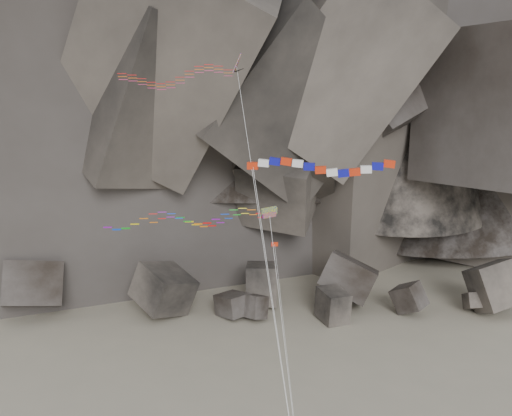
{
  "coord_description": "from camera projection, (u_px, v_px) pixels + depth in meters",
  "views": [
    {
      "loc": [
        -1.86,
        -41.36,
        28.81
      ],
      "look_at": [
        1.15,
        6.0,
        19.57
      ],
      "focal_mm": 40.0,
      "sensor_mm": 36.0,
      "label": 1
    }
  ],
  "objects": [
    {
      "name": "headland",
      "position": [
        228.0,
        26.0,
        106.68
      ],
      "size": [
        110.0,
        70.0,
        84.0
      ],
      "primitive_type": null,
      "color": "#5C534C",
      "rests_on": "ground"
    },
    {
      "name": "boulder_field",
      "position": [
        200.0,
        293.0,
        78.0
      ],
      "size": [
        72.91,
        17.35,
        8.97
      ],
      "color": "#47423F",
      "rests_on": "ground"
    },
    {
      "name": "delta_kite",
      "position": [
        172.0,
        76.0,
        45.69
      ],
      "size": [
        13.68,
        18.49,
        30.72
      ],
      "rotation": [
        0.0,
        0.0,
        -0.18
      ],
      "color": "red",
      "rests_on": "ground"
    },
    {
      "name": "banner_kite",
      "position": [
        320.0,
        168.0,
        41.98
      ],
      "size": [
        10.76,
        13.31,
        22.75
      ],
      "rotation": [
        0.0,
        0.0,
        -0.21
      ],
      "color": "red",
      "rests_on": "ground"
    },
    {
      "name": "parafoil_kite",
      "position": [
        182.0,
        218.0,
        43.49
      ],
      "size": [
        14.36,
        13.55,
        18.86
      ],
      "rotation": [
        0.0,
        0.0,
        0.31
      ],
      "color": "yellow",
      "rests_on": "ground"
    },
    {
      "name": "pennant_kite",
      "position": [
        280.0,
        296.0,
        44.35
      ],
      "size": [
        0.98,
        15.72,
        15.37
      ],
      "rotation": [
        0.0,
        0.0,
        0.03
      ],
      "color": "red",
      "rests_on": "ground"
    }
  ]
}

